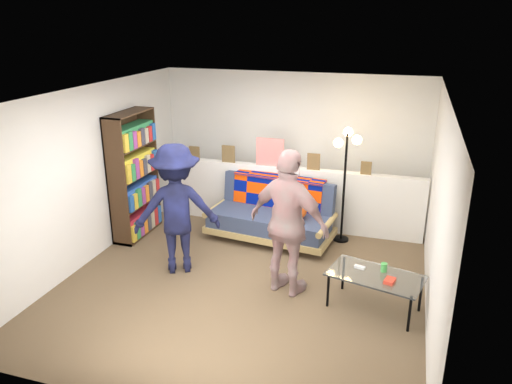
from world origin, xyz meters
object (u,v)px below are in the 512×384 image
person_left (177,209)px  person_right (289,224)px  bookshelf (134,179)px  floor_lamp (346,163)px  coffee_table (376,277)px  futon_sofa (273,215)px

person_left → person_right: size_ratio=0.96×
bookshelf → floor_lamp: 3.21m
coffee_table → floor_lamp: 2.09m
person_right → bookshelf: bearing=-1.7°
floor_lamp → person_left: bearing=-140.8°
bookshelf → coffee_table: 3.93m
futon_sofa → bookshelf: size_ratio=1.03×
coffee_table → person_left: (-2.61, 0.21, 0.46)m
person_right → floor_lamp: bearing=-85.2°
person_left → person_right: bearing=148.3°
bookshelf → person_left: bearing=-37.4°
futon_sofa → person_left: person_left is taller
floor_lamp → person_right: bearing=-104.0°
person_left → person_right: person_right is taller
bookshelf → person_right: bookshelf is taller
futon_sofa → person_left: bearing=-125.2°
futon_sofa → bookshelf: (-2.08, -0.46, 0.52)m
coffee_table → person_right: size_ratio=0.64×
floor_lamp → person_left: 2.56m
futon_sofa → floor_lamp: size_ratio=1.15×
floor_lamp → person_left: (-1.97, -1.61, -0.36)m
futon_sofa → bookshelf: bookshelf is taller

